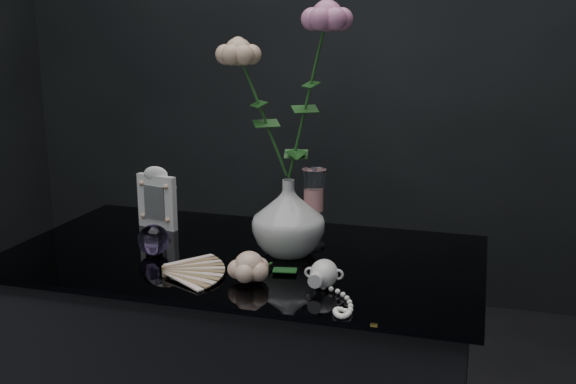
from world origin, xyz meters
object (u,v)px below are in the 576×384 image
(vase, at_px, (288,217))
(pearl_jar, at_px, (324,272))
(picture_frame, at_px, (157,197))
(wine_glass, at_px, (313,208))
(loose_rose, at_px, (249,267))
(paperweight, at_px, (154,240))

(vase, xyz_separation_m, pearl_jar, (0.12, -0.17, -0.06))
(picture_frame, bearing_deg, wine_glass, 9.17)
(loose_rose, xyz_separation_m, pearl_jar, (0.15, 0.02, -0.00))
(wine_glass, distance_m, loose_rose, 0.27)
(vase, xyz_separation_m, paperweight, (-0.28, -0.09, -0.05))
(wine_glass, height_order, pearl_jar, wine_glass)
(wine_glass, bearing_deg, loose_rose, -104.75)
(loose_rose, bearing_deg, pearl_jar, 26.50)
(loose_rose, bearing_deg, paperweight, 179.34)
(wine_glass, bearing_deg, paperweight, -154.12)
(pearl_jar, bearing_deg, loose_rose, -177.35)
(vase, height_order, pearl_jar, vase)
(wine_glass, bearing_deg, vase, -120.97)
(vase, distance_m, paperweight, 0.30)
(vase, bearing_deg, paperweight, -162.28)
(vase, xyz_separation_m, picture_frame, (-0.37, 0.10, -0.01))
(wine_glass, xyz_separation_m, loose_rose, (-0.07, -0.25, -0.06))
(wine_glass, distance_m, paperweight, 0.37)
(wine_glass, relative_size, picture_frame, 1.15)
(picture_frame, xyz_separation_m, loose_rose, (0.35, -0.28, -0.05))
(paperweight, bearing_deg, loose_rose, -19.89)
(vase, relative_size, paperweight, 2.44)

